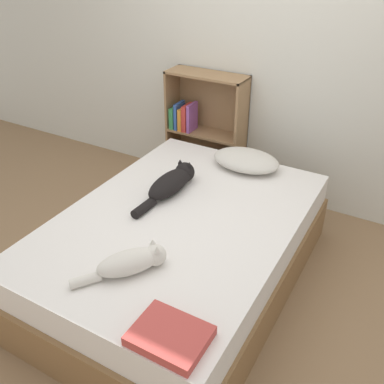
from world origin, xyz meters
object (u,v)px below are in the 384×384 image
(cat_light, at_px, (132,262))
(cat_dark, at_px, (172,182))
(bed, at_px, (181,249))
(pillow, at_px, (246,160))
(bookshelf, at_px, (205,129))

(cat_light, xyz_separation_m, cat_dark, (-0.26, 0.81, 0.01))
(bed, relative_size, pillow, 3.97)
(bed, height_order, pillow, pillow)
(bookshelf, bearing_deg, bed, -68.35)
(pillow, bearing_deg, bookshelf, 142.26)
(pillow, relative_size, cat_light, 1.13)
(pillow, distance_m, cat_dark, 0.65)
(bed, relative_size, bookshelf, 1.91)
(pillow, bearing_deg, cat_light, -92.34)
(bed, height_order, cat_light, cat_light)
(pillow, bearing_deg, cat_dark, -118.73)
(cat_light, height_order, cat_dark, cat_dark)
(bed, height_order, bookshelf, bookshelf)
(pillow, xyz_separation_m, cat_dark, (-0.31, -0.57, 0.00))
(pillow, distance_m, bookshelf, 0.77)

